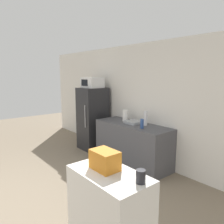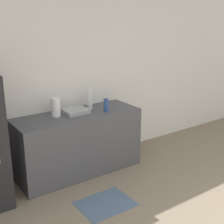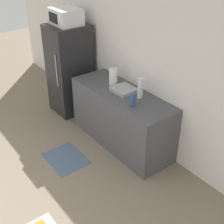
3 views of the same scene
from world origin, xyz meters
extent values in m
cube|color=white|center=(0.00, 3.26, 1.30)|extent=(8.00, 0.06, 2.60)
cube|color=#232326|center=(-1.41, 2.84, 0.80)|extent=(0.60, 0.66, 1.60)
cylinder|color=#B7B7BC|center=(-1.25, 2.49, 0.92)|extent=(0.02, 0.02, 0.56)
cube|color=white|center=(-1.41, 2.84, 1.73)|extent=(0.50, 0.41, 0.26)
cube|color=black|center=(-1.46, 2.63, 1.73)|extent=(0.27, 0.01, 0.16)
cube|color=#4C4C51|center=(-0.03, 2.91, 0.44)|extent=(1.80, 0.65, 0.88)
cube|color=#9EA3A8|center=(-0.04, 2.95, 0.91)|extent=(0.33, 0.30, 0.06)
cylinder|color=silver|center=(0.24, 3.02, 1.03)|extent=(0.08, 0.08, 0.30)
cylinder|color=#2D4C8C|center=(0.37, 2.78, 0.98)|extent=(0.07, 0.07, 0.19)
cylinder|color=white|center=(-0.32, 2.97, 1.02)|extent=(0.13, 0.13, 0.26)
cube|color=slate|center=(-0.19, 1.97, 0.00)|extent=(0.66, 0.52, 0.01)
camera|label=1|loc=(3.21, -0.35, 1.93)|focal=35.00mm
camera|label=2|loc=(-2.01, -0.78, 2.21)|focal=50.00mm
camera|label=3|loc=(3.13, 0.31, 3.01)|focal=50.00mm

